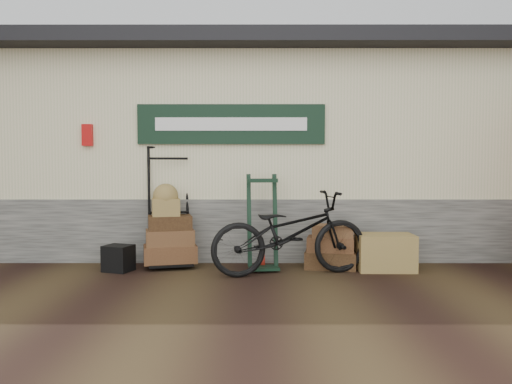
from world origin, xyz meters
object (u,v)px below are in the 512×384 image
(wicker_hamper, at_px, (385,252))
(black_trunk, at_px, (118,258))
(green_barrow, at_px, (263,222))
(bicycle, at_px, (290,229))
(porter_trolley, at_px, (169,204))
(suitcase_stack, at_px, (330,246))

(wicker_hamper, height_order, black_trunk, wicker_hamper)
(green_barrow, bearing_deg, black_trunk, 176.82)
(green_barrow, bearing_deg, bicycle, -51.08)
(black_trunk, xyz_separation_m, bicycle, (2.22, -0.20, 0.41))
(porter_trolley, height_order, black_trunk, porter_trolley)
(suitcase_stack, distance_m, wicker_hamper, 0.71)
(green_barrow, xyz_separation_m, wicker_hamper, (1.61, -0.06, -0.39))
(wicker_hamper, bearing_deg, black_trunk, -178.93)
(porter_trolley, distance_m, wicker_hamper, 2.98)
(wicker_hamper, distance_m, black_trunk, 3.49)
(porter_trolley, bearing_deg, bicycle, -34.27)
(green_barrow, height_order, wicker_hamper, green_barrow)
(porter_trolley, height_order, wicker_hamper, porter_trolley)
(porter_trolley, bearing_deg, black_trunk, -158.63)
(green_barrow, relative_size, bicycle, 0.62)
(porter_trolley, bearing_deg, wicker_hamper, -20.35)
(black_trunk, height_order, bicycle, bicycle)
(suitcase_stack, xyz_separation_m, wicker_hamper, (0.70, -0.13, -0.06))
(porter_trolley, bearing_deg, green_barrow, -26.12)
(green_barrow, xyz_separation_m, bicycle, (0.34, -0.33, -0.04))
(green_barrow, distance_m, suitcase_stack, 0.97)
(green_barrow, height_order, bicycle, green_barrow)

